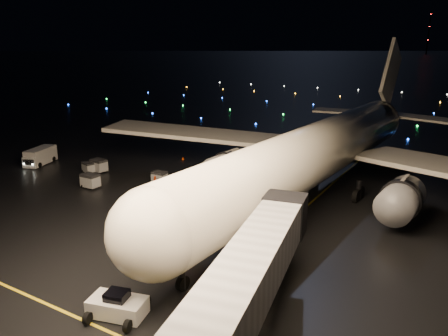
% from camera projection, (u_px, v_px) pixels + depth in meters
% --- Properties ---
extents(ground, '(2000.00, 2000.00, 0.00)m').
position_uv_depth(ground, '(440.00, 71.00, 288.85)').
color(ground, black).
rests_on(ground, ground).
extents(lane_centre, '(0.25, 80.00, 0.02)m').
position_uv_depth(lane_centre, '(297.00, 215.00, 47.47)').
color(lane_centre, gold).
rests_on(lane_centre, ground).
extents(airliner, '(70.26, 67.17, 18.80)m').
position_uv_depth(airliner, '(331.00, 116.00, 53.35)').
color(airliner, silver).
rests_on(airliner, ground).
extents(pushback_tug, '(4.26, 2.94, 1.85)m').
position_uv_depth(pushback_tug, '(117.00, 304.00, 29.77)').
color(pushback_tug, silver).
rests_on(pushback_tug, ground).
extents(belt_loader, '(6.28, 3.92, 2.97)m').
position_uv_depth(belt_loader, '(184.00, 235.00, 39.12)').
color(belt_loader, silver).
rests_on(belt_loader, ground).
extents(service_truck, '(4.24, 7.23, 2.54)m').
position_uv_depth(service_truck, '(41.00, 156.00, 67.23)').
color(service_truck, silver).
rests_on(service_truck, ground).
extents(crew_c, '(0.53, 1.03, 1.68)m').
position_uv_depth(crew_c, '(155.00, 182.00, 56.00)').
color(crew_c, '#FD5010').
rests_on(crew_c, ground).
extents(safety_cone_0, '(0.49, 0.49, 0.47)m').
position_uv_depth(safety_cone_0, '(223.00, 183.00, 57.76)').
color(safety_cone_0, '#F84205').
rests_on(safety_cone_0, ground).
extents(safety_cone_1, '(0.57, 0.57, 0.49)m').
position_uv_depth(safety_cone_1, '(277.00, 181.00, 58.55)').
color(safety_cone_1, '#F84205').
rests_on(safety_cone_1, ground).
extents(safety_cone_2, '(0.52, 0.52, 0.47)m').
position_uv_depth(safety_cone_2, '(190.00, 179.00, 59.26)').
color(safety_cone_2, '#F84205').
rests_on(safety_cone_2, ground).
extents(safety_cone_3, '(0.59, 0.59, 0.52)m').
position_uv_depth(safety_cone_3, '(183.00, 158.00, 69.87)').
color(safety_cone_3, '#F84205').
rests_on(safety_cone_3, ground).
extents(radio_mast, '(1.80, 1.80, 64.00)m').
position_uv_depth(radio_mast, '(429.00, 33.00, 673.02)').
color(radio_mast, black).
rests_on(radio_mast, ground).
extents(taxiway_lights, '(164.00, 92.00, 0.36)m').
position_uv_depth(taxiway_lights, '(373.00, 106.00, 128.50)').
color(taxiway_lights, black).
rests_on(taxiway_lights, ground).
extents(baggage_cart_0, '(1.90, 1.34, 1.61)m').
position_uv_depth(baggage_cart_0, '(160.00, 177.00, 58.03)').
color(baggage_cart_0, gray).
rests_on(baggage_cart_0, ground).
extents(baggage_cart_1, '(2.38, 1.81, 1.88)m').
position_uv_depth(baggage_cart_1, '(99.00, 166.00, 63.13)').
color(baggage_cart_1, gray).
rests_on(baggage_cart_1, ground).
extents(baggage_cart_2, '(2.21, 1.57, 1.85)m').
position_uv_depth(baggage_cart_2, '(90.00, 181.00, 56.17)').
color(baggage_cart_2, gray).
rests_on(baggage_cart_2, ground).
extents(baggage_cart_3, '(2.07, 1.70, 1.53)m').
position_uv_depth(baggage_cart_3, '(88.00, 167.00, 62.84)').
color(baggage_cart_3, gray).
rests_on(baggage_cart_3, ground).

